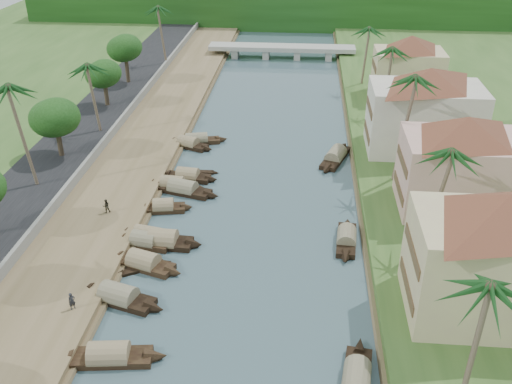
{
  "coord_description": "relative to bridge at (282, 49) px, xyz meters",
  "views": [
    {
      "loc": [
        4.51,
        -37.45,
        30.22
      ],
      "look_at": [
        0.05,
        13.91,
        2.0
      ],
      "focal_mm": 40.0,
      "sensor_mm": 36.0,
      "label": 1
    }
  ],
  "objects": [
    {
      "name": "palm_0",
      "position": [
        15.0,
        -83.78,
        9.01
      ],
      "size": [
        3.2,
        3.2,
        11.31
      ],
      "color": "#6E5E49",
      "rests_on": "ground"
    },
    {
      "name": "sampan_9",
      "position": [
        -8.27,
        -55.26,
        -1.31
      ],
      "size": [
        8.99,
        4.08,
        2.24
      ],
      "rotation": [
        0.0,
        0.0,
        -0.28
      ],
      "color": "black",
      "rests_on": "ground"
    },
    {
      "name": "sampan_6",
      "position": [
        -9.8,
        -65.81,
        -1.31
      ],
      "size": [
        7.09,
        2.72,
        2.09
      ],
      "rotation": [
        0.0,
        0.0,
        -0.17
      ],
      "color": "black",
      "rests_on": "ground"
    },
    {
      "name": "road",
      "position": [
        -24.5,
        -52.0,
        -1.02
      ],
      "size": [
        8.0,
        180.0,
        1.4
      ],
      "primitive_type": "cube",
      "color": "black",
      "rests_on": "ground"
    },
    {
      "name": "sampan_4",
      "position": [
        -9.0,
        -69.16,
        -1.31
      ],
      "size": [
        8.0,
        4.12,
        2.23
      ],
      "rotation": [
        0.0,
        0.0,
        -0.32
      ],
      "color": "black",
      "rests_on": "ground"
    },
    {
      "name": "sampan_16",
      "position": [
        8.74,
        -45.41,
        -1.3
      ],
      "size": [
        4.78,
        9.55,
        2.3
      ],
      "rotation": [
        0.0,
        0.0,
        1.24
      ],
      "color": "black",
      "rests_on": "ground"
    },
    {
      "name": "person_far",
      "position": [
        -14.78,
        -61.45,
        -0.19
      ],
      "size": [
        0.89,
        0.83,
        1.47
      ],
      "primitive_type": "imported",
      "rotation": [
        0.0,
        0.0,
        3.64
      ],
      "color": "#312D22",
      "rests_on": "left_bank"
    },
    {
      "name": "tree_3",
      "position": [
        -24.0,
        -49.81,
        4.37
      ],
      "size": [
        5.33,
        5.33,
        6.95
      ],
      "color": "#473829",
      "rests_on": "ground"
    },
    {
      "name": "canoe_2",
      "position": [
        -7.42,
        -50.4,
        -1.62
      ],
      "size": [
        4.96,
        0.83,
        0.72
      ],
      "rotation": [
        0.0,
        0.0,
        0.02
      ],
      "color": "black",
      "rests_on": "ground"
    },
    {
      "name": "palm_1",
      "position": [
        16.0,
        -65.81,
        8.84
      ],
      "size": [
        3.2,
        3.2,
        11.12
      ],
      "color": "#6E5E49",
      "rests_on": "ground"
    },
    {
      "name": "ground",
      "position": [
        -0.0,
        -72.0,
        -1.72
      ],
      "size": [
        220.0,
        220.0,
        0.0
      ],
      "primitive_type": "plane",
      "color": "#3D545B",
      "rests_on": "ground"
    },
    {
      "name": "building_far",
      "position": [
        18.99,
        -44.0,
        4.66
      ],
      "size": [
        15.59,
        15.59,
        10.2
      ],
      "color": "beige",
      "rests_on": "right_bank"
    },
    {
      "name": "sampan_13",
      "position": [
        -10.02,
        -43.11,
        -1.31
      ],
      "size": [
        7.4,
        4.23,
        2.04
      ],
      "rotation": [
        0.0,
        0.0,
        -0.39
      ],
      "color": "black",
      "rests_on": "ground"
    },
    {
      "name": "left_bank",
      "position": [
        -16.0,
        -52.0,
        -1.32
      ],
      "size": [
        10.0,
        180.0,
        0.8
      ],
      "primitive_type": "cube",
      "color": "brown",
      "rests_on": "ground"
    },
    {
      "name": "retaining_wall",
      "position": [
        -20.2,
        -52.0,
        -0.37
      ],
      "size": [
        0.4,
        180.0,
        1.1
      ],
      "primitive_type": "cube",
      "color": "slate",
      "rests_on": "left_bank"
    },
    {
      "name": "building_mid",
      "position": [
        19.99,
        -58.0,
        4.41
      ],
      "size": [
        14.11,
        14.11,
        9.7
      ],
      "color": "#D7A198",
      "rests_on": "right_bank"
    },
    {
      "name": "sampan_2",
      "position": [
        -8.53,
        -80.46,
        -1.31
      ],
      "size": [
        8.62,
        2.7,
        2.23
      ],
      "rotation": [
        0.0,
        0.0,
        0.12
      ],
      "color": "black",
      "rests_on": "ground"
    },
    {
      "name": "right_bank",
      "position": [
        19.0,
        -52.0,
        -1.12
      ],
      "size": [
        16.0,
        180.0,
        1.2
      ],
      "primitive_type": "cube",
      "color": "#305020",
      "rests_on": "ground"
    },
    {
      "name": "sampan_5",
      "position": [
        -8.06,
        -65.59,
        -1.3
      ],
      "size": [
        7.75,
        2.36,
        2.43
      ],
      "rotation": [
        0.0,
        0.0,
        -0.04
      ],
      "color": "black",
      "rests_on": "ground"
    },
    {
      "name": "sampan_15",
      "position": [
        9.15,
        -63.71,
        -1.31
      ],
      "size": [
        2.22,
        7.85,
        2.09
      ],
      "rotation": [
        0.0,
        0.0,
        1.49
      ],
      "color": "black",
      "rests_on": "ground"
    },
    {
      "name": "tree_4",
      "position": [
        -24.0,
        -32.36,
        4.25
      ],
      "size": [
        4.65,
        4.65,
        6.56
      ],
      "color": "#473829",
      "rests_on": "ground"
    },
    {
      "name": "palm_6",
      "position": [
        -22.0,
        -41.95,
        8.19
      ],
      "size": [
        3.2,
        3.2,
        10.25
      ],
      "color": "#6E5E49",
      "rests_on": "ground"
    },
    {
      "name": "sampan_11",
      "position": [
        -8.33,
        -52.15,
        -1.31
      ],
      "size": [
        7.35,
        2.41,
        2.09
      ],
      "rotation": [
        0.0,
        0.0,
        -0.12
      ],
      "color": "black",
      "rests_on": "ground"
    },
    {
      "name": "sampan_3",
      "position": [
        -9.81,
        -73.95,
        -1.3
      ],
      "size": [
        8.74,
        4.19,
        2.3
      ],
      "rotation": [
        0.0,
        0.0,
        -0.3
      ],
      "color": "black",
      "rests_on": "ground"
    },
    {
      "name": "building_distant",
      "position": [
        19.99,
        -24.0,
        4.16
      ],
      "size": [
        12.62,
        12.62,
        9.2
      ],
      "color": "tan",
      "rests_on": "right_bank"
    },
    {
      "name": "sampan_12",
      "position": [
        -9.15,
        -41.87,
        -1.31
      ],
      "size": [
        8.45,
        3.5,
        2.01
      ],
      "rotation": [
        0.0,
        0.0,
        0.25
      ],
      "color": "black",
      "rests_on": "ground"
    },
    {
      "name": "building_near",
      "position": [
        18.99,
        -74.0,
        4.66
      ],
      "size": [
        14.85,
        14.85,
        10.2
      ],
      "color": "tan",
      "rests_on": "right_bank"
    },
    {
      "name": "tree_6",
      "position": [
        24.0,
        -40.61,
        4.83
      ],
      "size": [
        4.65,
        4.65,
        7.36
      ],
      "color": "#473829",
      "rests_on": "ground"
    },
    {
      "name": "person_near",
      "position": [
        -12.75,
        -76.1,
        -0.18
      ],
      "size": [
        0.64,
        0.63,
        1.48
      ],
      "primitive_type": "imported",
      "rotation": [
        0.0,
        0.0,
        0.73
      ],
      "color": "#212228",
      "rests_on": "left_bank"
    },
    {
      "name": "palm_8",
      "position": [
        -20.5,
        -10.14,
        9.21
      ],
      "size": [
        3.2,
        3.2,
        11.31
      ],
      "color": "#6E5E49",
      "rests_on": "ground"
    },
    {
      "name": "bridge",
      "position": [
        0.0,
        0.0,
        0.0
      ],
      "size": [
        28.0,
        4.0,
        2.4
      ],
      "color": "#9B9A91",
      "rests_on": "ground"
    },
    {
      "name": "sampan_7",
      "position": [
        -9.69,
        -64.87,
        -1.31
      ],
      "size": [
        7.71,
        3.11,
        2.04
      ],
      "rotation": [
        0.0,
        0.0,
        -0.22
      ],
      "color": "black",
      "rests_on": "ground"
    },
    {
      "name": "palm_2",
      "position": [
        15.0,
        -52.33,
        10.8
      ],
      "size": [
        3.2,
        3.2,
        13.16
      ],
      "color": "#6E5E49",
      "rests_on": "ground"
    },
    {
      "name": "sampan_10",
      "position": [
        -9.63,
        -54.32,
        -1.31
      ],
      "size": [
        7.47,
        2.11,
        2.06
      ],
      "rotation": [
        0.0,
        0.0,
        -0.07
      ],
      "color": "black",
      "rests_on": "ground"
    },
    {
      "name": "sampan_14",
      "position": [
        8.87,
        -81.36,
        -1.31
      ],
      "size": [
        2.91,
        9.15,
        2.18
      ],
      "rotation": [
        0.0,
        0.0,
        1.43
      ],
      "color": "black",
      "rests_on": "ground"
    },
    {
      "name": "palm_7",
      "position": [
        14.0,
        -18.35,
        8.16
      ],
      "size": [
        3.2,
        3.2,
        10.44
      ],
      "color": "#6E5E49",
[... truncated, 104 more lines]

